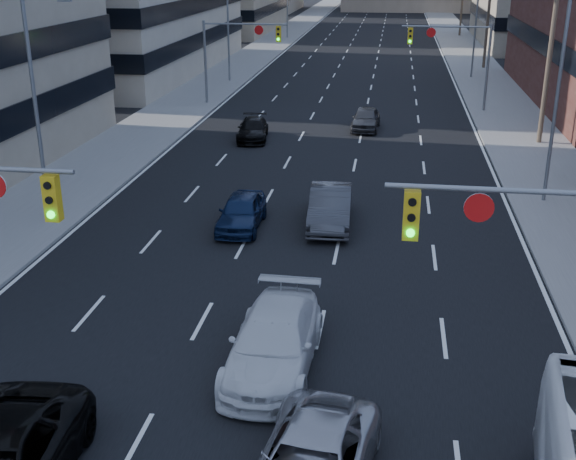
{
  "coord_description": "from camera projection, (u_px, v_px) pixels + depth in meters",
  "views": [
    {
      "loc": [
        3.55,
        -6.87,
        10.41
      ],
      "look_at": [
        0.49,
        14.36,
        2.2
      ],
      "focal_mm": 45.0,
      "sensor_mm": 36.0,
      "label": 1
    }
  ],
  "objects": [
    {
      "name": "utility_pole_midblock",
      "position": [
        489.0,
        7.0,
        67.86
      ],
      "size": [
        2.2,
        0.28,
        11.0
      ],
      "color": "#4C3D2D",
      "rests_on": "ground"
    },
    {
      "name": "streetlight_left_near",
      "position": [
        38.0,
        99.0,
        28.6
      ],
      "size": [
        2.03,
        0.22,
        9.0
      ],
      "color": "slate",
      "rests_on": "ground"
    },
    {
      "name": "streetlight_left_mid",
      "position": [
        230.0,
        22.0,
        60.96
      ],
      "size": [
        2.03,
        0.22,
        9.0
      ],
      "color": "slate",
      "rests_on": "ground"
    },
    {
      "name": "utility_pole_block",
      "position": [
        551.0,
        43.0,
        40.13
      ],
      "size": [
        2.2,
        0.28,
        11.0
      ],
      "color": "#4C3D2D",
      "rests_on": "ground"
    },
    {
      "name": "white_van",
      "position": [
        274.0,
        342.0,
        19.17
      ],
      "size": [
        2.32,
        5.43,
        1.56
      ],
      "primitive_type": "imported",
      "rotation": [
        0.0,
        0.0,
        -0.03
      ],
      "color": "silver",
      "rests_on": "ground"
    },
    {
      "name": "sidewalk_right",
      "position": [
        441.0,
        16.0,
        129.15
      ],
      "size": [
        5.0,
        300.0,
        0.15
      ],
      "primitive_type": "cube",
      "color": "slate",
      "rests_on": "ground"
    },
    {
      "name": "sedan_grey_right",
      "position": [
        366.0,
        119.0,
        45.56
      ],
      "size": [
        1.84,
        4.19,
        1.4
      ],
      "primitive_type": "imported",
      "rotation": [
        0.0,
        0.0,
        -0.04
      ],
      "color": "#303133",
      "rests_on": "ground"
    },
    {
      "name": "signal_far_right",
      "position": [
        455.0,
        49.0,
        49.58
      ],
      "size": [
        6.09,
        0.33,
        6.0
      ],
      "color": "slate",
      "rests_on": "ground"
    },
    {
      "name": "sedan_grey_center",
      "position": [
        330.0,
        207.0,
        29.36
      ],
      "size": [
        1.87,
        4.85,
        1.58
      ],
      "primitive_type": "imported",
      "rotation": [
        0.0,
        0.0,
        0.04
      ],
      "color": "#363638",
      "rests_on": "ground"
    },
    {
      "name": "road_surface",
      "position": [
        376.0,
        16.0,
        130.7
      ],
      "size": [
        18.0,
        300.0,
        0.02
      ],
      "primitive_type": "cube",
      "color": "black",
      "rests_on": "ground"
    },
    {
      "name": "streetlight_right_near",
      "position": [
        554.0,
        90.0,
        30.47
      ],
      "size": [
        2.03,
        0.22,
        9.0
      ],
      "color": "slate",
      "rests_on": "ground"
    },
    {
      "name": "signal_far_left",
      "position": [
        236.0,
        46.0,
        51.62
      ],
      "size": [
        6.09,
        0.33,
        6.0
      ],
      "color": "slate",
      "rests_on": "ground"
    },
    {
      "name": "sedan_blue",
      "position": [
        242.0,
        211.0,
        29.13
      ],
      "size": [
        1.69,
        4.09,
        1.39
      ],
      "primitive_type": "imported",
      "rotation": [
        0.0,
        0.0,
        0.01
      ],
      "color": "#0E1B39",
      "rests_on": "ground"
    },
    {
      "name": "sidewalk_left",
      "position": [
        313.0,
        15.0,
        132.21
      ],
      "size": [
        5.0,
        300.0,
        0.15
      ],
      "primitive_type": "cube",
      "color": "slate",
      "rests_on": "ground"
    },
    {
      "name": "streetlight_right_far",
      "position": [
        474.0,
        20.0,
        62.82
      ],
      "size": [
        2.03,
        0.22,
        9.0
      ],
      "color": "slate",
      "rests_on": "ground"
    },
    {
      "name": "signal_near_right",
      "position": [
        568.0,
        259.0,
        15.4
      ],
      "size": [
        6.59,
        0.33,
        6.0
      ],
      "color": "slate",
      "rests_on": "ground"
    },
    {
      "name": "sedan_black_far",
      "position": [
        253.0,
        129.0,
        43.11
      ],
      "size": [
        2.23,
        4.45,
        1.24
      ],
      "primitive_type": "imported",
      "rotation": [
        0.0,
        0.0,
        0.12
      ],
      "color": "black",
      "rests_on": "ground"
    }
  ]
}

